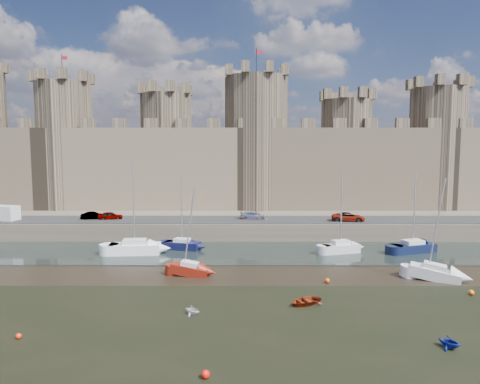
{
  "coord_description": "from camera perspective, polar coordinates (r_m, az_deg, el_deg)",
  "views": [
    {
      "loc": [
        -0.69,
        -28.39,
        12.89
      ],
      "look_at": [
        -0.81,
        22.0,
        7.86
      ],
      "focal_mm": 32.0,
      "sensor_mm": 36.0,
      "label": 1
    }
  ],
  "objects": [
    {
      "name": "sailboat_5",
      "position": [
        47.26,
        24.53,
        -9.73
      ],
      "size": [
        5.04,
        3.65,
        10.16
      ],
      "rotation": [
        0.0,
        0.0,
        -0.43
      ],
      "color": "silver",
      "rests_on": "ground"
    },
    {
      "name": "sailboat_1",
      "position": [
        55.84,
        -7.72,
        -6.92
      ],
      "size": [
        4.81,
        2.81,
        9.04
      ],
      "rotation": [
        0.0,
        0.0,
        -0.25
      ],
      "color": "black",
      "rests_on": "ground"
    },
    {
      "name": "buoy_4",
      "position": [
        34.3,
        -27.42,
        -16.68
      ],
      "size": [
        0.39,
        0.39,
        0.39
      ],
      "primitive_type": "sphere",
      "color": "#FF2F0B",
      "rests_on": "ground"
    },
    {
      "name": "sailboat_3",
      "position": [
        58.01,
        22.04,
        -6.78
      ],
      "size": [
        6.03,
        3.91,
        9.86
      ],
      "rotation": [
        0.0,
        0.0,
        0.33
      ],
      "color": "black",
      "rests_on": "ground"
    },
    {
      "name": "buoy_3",
      "position": [
        44.0,
        28.46,
        -11.71
      ],
      "size": [
        0.49,
        0.49,
        0.49
      ],
      "primitive_type": "sphere",
      "color": "#F55E0A",
      "rests_on": "ground"
    },
    {
      "name": "van",
      "position": [
        71.76,
        -29.2,
        -2.47
      ],
      "size": [
        5.37,
        3.22,
        2.19
      ],
      "primitive_type": "cube",
      "rotation": [
        0.0,
        0.0,
        -0.26
      ],
      "color": "silver",
      "rests_on": "quay"
    },
    {
      "name": "sailboat_0",
      "position": [
        54.55,
        -13.86,
        -7.2
      ],
      "size": [
        6.32,
        2.87,
        11.51
      ],
      "rotation": [
        0.0,
        0.0,
        0.08
      ],
      "color": "white",
      "rests_on": "ground"
    },
    {
      "name": "dinghy_5",
      "position": [
        32.37,
        26.13,
        -17.56
      ],
      "size": [
        2.01,
        2.08,
        0.84
      ],
      "primitive_type": "imported",
      "rotation": [
        1.57,
        0.0,
        0.56
      ],
      "color": "navy",
      "rests_on": "ground"
    },
    {
      "name": "dinghy_3",
      "position": [
        34.92,
        -6.38,
        -15.37
      ],
      "size": [
        1.78,
        1.71,
        0.72
      ],
      "primitive_type": "imported",
      "rotation": [
        1.57,
        0.0,
        1.04
      ],
      "color": "silver",
      "rests_on": "ground"
    },
    {
      "name": "car_0",
      "position": [
        66.29,
        -16.89,
        -3.04
      ],
      "size": [
        3.73,
        2.04,
        1.2
      ],
      "primitive_type": "imported",
      "rotation": [
        0.0,
        0.0,
        1.76
      ],
      "color": "gray",
      "rests_on": "quay"
    },
    {
      "name": "sailboat_2",
      "position": [
        55.01,
        13.26,
        -7.15
      ],
      "size": [
        4.96,
        3.08,
        10.01
      ],
      "rotation": [
        0.0,
        0.0,
        0.3
      ],
      "color": "silver",
      "rests_on": "ground"
    },
    {
      "name": "seaweed_patch",
      "position": [
        25.84,
        1.81,
        -24.22
      ],
      "size": [
        70.0,
        34.0,
        0.01
      ],
      "primitive_type": "cube",
      "color": "black",
      "rests_on": "ground"
    },
    {
      "name": "sailboat_4",
      "position": [
        44.88,
        -6.7,
        -10.12
      ],
      "size": [
        4.07,
        2.22,
        9.01
      ],
      "rotation": [
        0.0,
        0.0,
        -0.2
      ],
      "color": "maroon",
      "rests_on": "ground"
    },
    {
      "name": "ground",
      "position": [
        31.18,
        1.47,
        -18.72
      ],
      "size": [
        160.0,
        160.0,
        0.0
      ],
      "primitive_type": "plane",
      "color": "black",
      "rests_on": "ground"
    },
    {
      "name": "car_2",
      "position": [
        63.81,
        1.86,
        -3.14
      ],
      "size": [
        4.09,
        1.74,
        1.18
      ],
      "primitive_type": "imported",
      "rotation": [
        0.0,
        0.0,
        1.55
      ],
      "color": "gray",
      "rests_on": "quay"
    },
    {
      "name": "car_1",
      "position": [
        67.24,
        -18.99,
        -3.0
      ],
      "size": [
        3.7,
        1.92,
        1.16
      ],
      "primitive_type": "imported",
      "rotation": [
        0.0,
        0.0,
        1.78
      ],
      "color": "gray",
      "rests_on": "quay"
    },
    {
      "name": "buoy_2",
      "position": [
        26.28,
        -4.61,
        -23.07
      ],
      "size": [
        0.49,
        0.49,
        0.49
      ],
      "primitive_type": "sphere",
      "color": "#FF120B",
      "rests_on": "ground"
    },
    {
      "name": "castle",
      "position": [
        76.4,
        0.17,
        4.79
      ],
      "size": [
        108.5,
        11.0,
        29.0
      ],
      "color": "#42382B",
      "rests_on": "quay"
    },
    {
      "name": "water_channel",
      "position": [
        53.94,
        0.87,
        -8.08
      ],
      "size": [
        160.0,
        12.0,
        0.08
      ],
      "primitive_type": "cube",
      "color": "black",
      "rests_on": "ground"
    },
    {
      "name": "quay",
      "position": [
        89.15,
        0.57,
        -1.8
      ],
      "size": [
        160.0,
        60.0,
        2.5
      ],
      "primitive_type": "cube",
      "color": "#4C443A",
      "rests_on": "ground"
    },
    {
      "name": "buoy_1",
      "position": [
        43.08,
        11.55,
        -11.49
      ],
      "size": [
        0.49,
        0.49,
        0.49
      ],
      "primitive_type": "sphere",
      "color": "#F0480A",
      "rests_on": "ground"
    },
    {
      "name": "car_3",
      "position": [
        63.73,
        14.24,
        -3.26
      ],
      "size": [
        5.01,
        2.85,
        1.32
      ],
      "primitive_type": "imported",
      "rotation": [
        0.0,
        0.0,
        1.43
      ],
      "color": "gray",
      "rests_on": "quay"
    },
    {
      "name": "road",
      "position": [
        63.24,
        0.76,
        -3.71
      ],
      "size": [
        160.0,
        7.0,
        0.1
      ],
      "primitive_type": "cube",
      "color": "black",
      "rests_on": "quay"
    },
    {
      "name": "dinghy_4",
      "position": [
        37.16,
        8.67,
        -14.16
      ],
      "size": [
        3.61,
        3.35,
        0.61
      ],
      "primitive_type": "imported",
      "rotation": [
        1.57,
        0.0,
        5.28
      ],
      "color": "maroon",
      "rests_on": "ground"
    }
  ]
}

